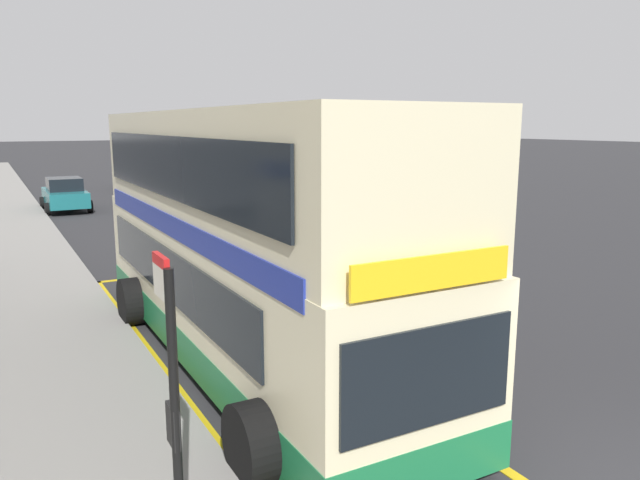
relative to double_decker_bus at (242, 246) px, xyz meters
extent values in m
plane|color=#28282B|center=(2.46, 25.51, -2.06)|extent=(260.00, 260.00, 0.00)
cube|color=beige|center=(0.01, 0.01, -0.71)|extent=(2.48, 10.44, 2.30)
cube|color=beige|center=(0.01, 0.01, 1.39)|extent=(2.45, 10.24, 1.90)
cube|color=#196B3D|center=(0.01, 0.01, -1.56)|extent=(2.50, 10.46, 0.60)
cube|color=navy|center=(0.01, 0.01, 0.46)|extent=(2.51, 9.61, 0.36)
cube|color=black|center=(-1.25, 0.41, -0.41)|extent=(0.04, 8.36, 0.90)
cube|color=black|center=(-1.25, 0.01, 1.44)|extent=(0.04, 9.19, 1.00)
cube|color=black|center=(0.01, -5.23, -0.46)|extent=(2.18, 0.04, 1.10)
cube|color=yellow|center=(0.01, -5.23, 0.66)|extent=(1.98, 0.04, 0.36)
cylinder|color=black|center=(-1.32, -3.75, -1.56)|extent=(0.56, 1.00, 1.00)
cylinder|color=black|center=(1.34, -3.75, -1.56)|extent=(0.56, 1.00, 1.00)
cylinder|color=black|center=(-1.32, 2.88, -1.56)|extent=(0.56, 1.00, 1.00)
cylinder|color=black|center=(1.34, 2.88, -1.56)|extent=(0.56, 1.00, 1.00)
cube|color=gold|center=(-1.46, 0.25, -2.06)|extent=(0.16, 13.38, 0.01)
cube|color=gold|center=(1.42, 0.25, -2.06)|extent=(0.16, 13.38, 0.01)
cube|color=gold|center=(-0.02, 6.86, -2.06)|extent=(3.04, 0.16, 0.01)
cylinder|color=black|center=(-2.55, -4.77, -0.51)|extent=(0.09, 0.09, 2.82)
cube|color=silver|center=(-2.55, -4.52, 0.71)|extent=(0.05, 0.42, 0.30)
cube|color=red|center=(-2.55, -4.52, 0.91)|extent=(0.05, 0.42, 0.10)
cube|color=black|center=(-2.55, -4.67, -0.62)|extent=(0.06, 0.28, 0.40)
cube|color=black|center=(5.30, 31.23, -1.40)|extent=(1.76, 4.20, 0.72)
cube|color=black|center=(5.30, 31.13, -0.74)|extent=(1.52, 1.90, 0.60)
cylinder|color=black|center=(4.36, 32.54, -1.76)|extent=(0.22, 0.60, 0.60)
cylinder|color=black|center=(6.23, 32.54, -1.76)|extent=(0.22, 0.60, 0.60)
cylinder|color=black|center=(4.36, 29.93, -1.76)|extent=(0.22, 0.60, 0.60)
cylinder|color=black|center=(6.23, 29.93, -1.76)|extent=(0.22, 0.60, 0.60)
cube|color=slate|center=(5.40, 25.72, -1.40)|extent=(1.76, 4.20, 0.72)
cube|color=black|center=(5.40, 25.62, -0.74)|extent=(1.52, 1.90, 0.60)
cylinder|color=black|center=(4.46, 27.03, -1.76)|extent=(0.22, 0.60, 0.60)
cylinder|color=black|center=(6.33, 27.03, -1.76)|extent=(0.22, 0.60, 0.60)
cylinder|color=black|center=(4.46, 24.42, -1.76)|extent=(0.22, 0.60, 0.60)
cylinder|color=black|center=(6.33, 24.42, -1.76)|extent=(0.22, 0.60, 0.60)
cube|color=#196066|center=(-0.52, 22.05, -1.40)|extent=(1.76, 4.20, 0.72)
cube|color=black|center=(-0.52, 21.95, -0.74)|extent=(1.52, 1.90, 0.60)
cylinder|color=black|center=(-1.45, 23.35, -1.76)|extent=(0.22, 0.60, 0.60)
cylinder|color=black|center=(0.42, 23.35, -1.76)|extent=(0.22, 0.60, 0.60)
cylinder|color=black|center=(-1.45, 20.74, -1.76)|extent=(0.22, 0.60, 0.60)
cylinder|color=black|center=(0.42, 20.74, -1.76)|extent=(0.22, 0.60, 0.60)
cube|color=maroon|center=(7.49, 18.44, -1.40)|extent=(1.76, 4.20, 0.72)
cube|color=black|center=(7.49, 18.34, -0.74)|extent=(1.52, 1.90, 0.60)
cylinder|color=black|center=(6.55, 19.75, -1.76)|extent=(0.22, 0.60, 0.60)
cylinder|color=black|center=(8.42, 19.75, -1.76)|extent=(0.22, 0.60, 0.60)
cylinder|color=black|center=(6.55, 17.14, -1.76)|extent=(0.22, 0.60, 0.60)
cylinder|color=black|center=(8.42, 17.14, -1.76)|extent=(0.22, 0.60, 0.60)
camera|label=1|loc=(-3.87, -9.90, 2.12)|focal=34.25mm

